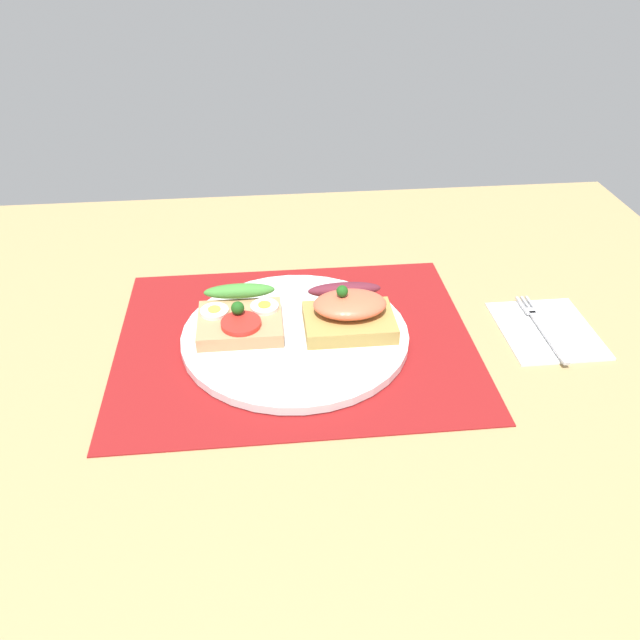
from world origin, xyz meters
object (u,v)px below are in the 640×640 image
at_px(sandwich_salmon, 349,310).
at_px(napkin, 547,329).
at_px(sandwich_egg_tomato, 240,317).
at_px(fork, 541,326).
at_px(plate, 295,335).

bearing_deg(sandwich_salmon, napkin, -4.87).
bearing_deg(sandwich_salmon, sandwich_egg_tomato, 175.99).
relative_size(sandwich_egg_tomato, sandwich_salmon, 0.93).
distance_m(sandwich_egg_tomato, napkin, 0.38).
distance_m(sandwich_egg_tomato, fork, 0.37).
bearing_deg(sandwich_egg_tomato, sandwich_salmon, -4.01).
height_order(plate, sandwich_egg_tomato, sandwich_egg_tomato).
distance_m(sandwich_salmon, fork, 0.24).
distance_m(plate, fork, 0.30).
bearing_deg(plate, sandwich_egg_tomato, 163.62).
relative_size(plate, sandwich_salmon, 2.53).
bearing_deg(napkin, sandwich_egg_tomato, 175.43).
relative_size(sandwich_egg_tomato, fork, 0.70).
bearing_deg(napkin, plate, 177.99).
xyz_separation_m(sandwich_egg_tomato, fork, (0.37, -0.03, -0.02)).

